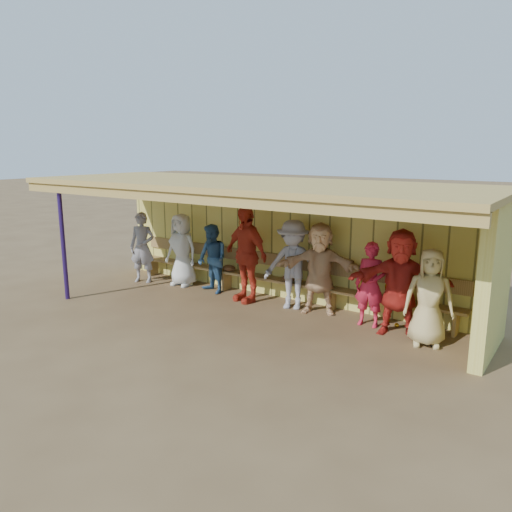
{
  "coord_description": "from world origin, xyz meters",
  "views": [
    {
      "loc": [
        5.37,
        -7.39,
        3.09
      ],
      "look_at": [
        0.0,
        0.35,
        1.05
      ],
      "focal_mm": 35.0,
      "sensor_mm": 36.0,
      "label": 1
    }
  ],
  "objects": [
    {
      "name": "player_e",
      "position": [
        0.59,
        0.76,
        0.88
      ],
      "size": [
        1.27,
        0.95,
        1.75
      ],
      "primitive_type": "imported",
      "rotation": [
        0.0,
        0.0,
        0.29
      ],
      "color": "#939199",
      "rests_on": "ground"
    },
    {
      "name": "player_h",
      "position": [
        3.32,
        0.36,
        0.79
      ],
      "size": [
        0.89,
        0.74,
        1.57
      ],
      "primitive_type": "imported",
      "rotation": [
        0.0,
        0.0,
        0.36
      ],
      "color": "tan",
      "rests_on": "ground"
    },
    {
      "name": "ground",
      "position": [
        0.0,
        0.0,
        0.0
      ],
      "size": [
        90.0,
        90.0,
        0.0
      ],
      "primitive_type": "plane",
      "color": "brown",
      "rests_on": "ground"
    },
    {
      "name": "player_b",
      "position": [
        -2.35,
        0.78,
        0.83
      ],
      "size": [
        0.84,
        0.57,
        1.66
      ],
      "primitive_type": "imported",
      "rotation": [
        0.0,
        0.0,
        0.06
      ],
      "color": "silver",
      "rests_on": "ground"
    },
    {
      "name": "player_c",
      "position": [
        -1.39,
        0.7,
        0.75
      ],
      "size": [
        0.87,
        0.76,
        1.5
      ],
      "primitive_type": "imported",
      "rotation": [
        0.0,
        0.0,
        -0.31
      ],
      "color": "#2D547D",
      "rests_on": "ground"
    },
    {
      "name": "player_extra",
      "position": [
        2.77,
        0.57,
        0.9
      ],
      "size": [
        1.75,
        1.02,
        1.8
      ],
      "primitive_type": "imported",
      "rotation": [
        0.0,
        0.0,
        0.31
      ],
      "color": "red",
      "rests_on": "ground"
    },
    {
      "name": "bench",
      "position": [
        0.0,
        1.12,
        0.53
      ],
      "size": [
        7.6,
        0.34,
        0.93
      ],
      "color": "#9D7A43",
      "rests_on": "ground"
    },
    {
      "name": "dugout_equipment",
      "position": [
        -0.35,
        0.99,
        0.49
      ],
      "size": [
        5.87,
        0.62,
        0.8
      ],
      "color": "orange",
      "rests_on": "ground"
    },
    {
      "name": "player_f",
      "position": [
        1.14,
        0.81,
        0.87
      ],
      "size": [
        1.69,
        1.04,
        1.74
      ],
      "primitive_type": "imported",
      "rotation": [
        0.0,
        0.0,
        0.35
      ],
      "color": "#E3B37F",
      "rests_on": "ground"
    },
    {
      "name": "dugout_structure",
      "position": [
        0.39,
        0.69,
        1.69
      ],
      "size": [
        8.8,
        3.2,
        2.5
      ],
      "color": "#DCD05E",
      "rests_on": "ground"
    },
    {
      "name": "player_a",
      "position": [
        -3.32,
        0.47,
        0.82
      ],
      "size": [
        0.71,
        0.6,
        1.65
      ],
      "primitive_type": "imported",
      "rotation": [
        0.0,
        0.0,
        0.4
      ],
      "color": "gray",
      "rests_on": "ground"
    },
    {
      "name": "player_g",
      "position": [
        2.22,
        0.67,
        0.75
      ],
      "size": [
        0.58,
        0.4,
        1.51
      ],
      "primitive_type": "imported",
      "rotation": [
        0.0,
        0.0,
        0.08
      ],
      "color": "red",
      "rests_on": "ground"
    },
    {
      "name": "player_d",
      "position": [
        -0.45,
        0.63,
        0.99
      ],
      "size": [
        1.24,
        0.75,
        1.97
      ],
      "primitive_type": "imported",
      "rotation": [
        0.0,
        0.0,
        -0.25
      ],
      "color": "red",
      "rests_on": "ground"
    }
  ]
}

